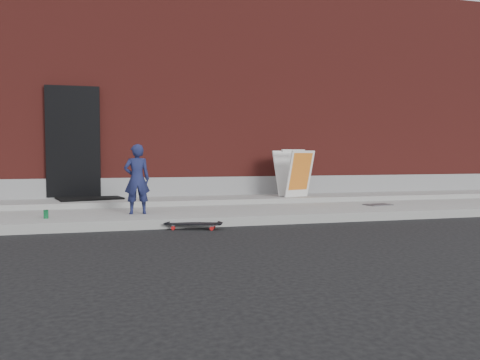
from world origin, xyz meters
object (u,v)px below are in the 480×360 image
object	(u,v)px
child	(137,179)
skateboard	(193,224)
pizza_sign	(294,173)
soda_can	(46,214)

from	to	relation	value
child	skateboard	xyz separation A→B (m)	(0.80, -0.91, -0.65)
pizza_sign	soda_can	world-z (taller)	pizza_sign
skateboard	pizza_sign	xyz separation A→B (m)	(2.51, 2.33, 0.67)
pizza_sign	child	bearing A→B (deg)	-156.80
skateboard	soda_can	world-z (taller)	soda_can
child	soda_can	distance (m)	1.49
skateboard	pizza_sign	size ratio (longest dim) A/B	0.87
pizza_sign	skateboard	bearing A→B (deg)	-137.14
child	pizza_sign	distance (m)	3.60
child	pizza_sign	bearing A→B (deg)	-159.66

